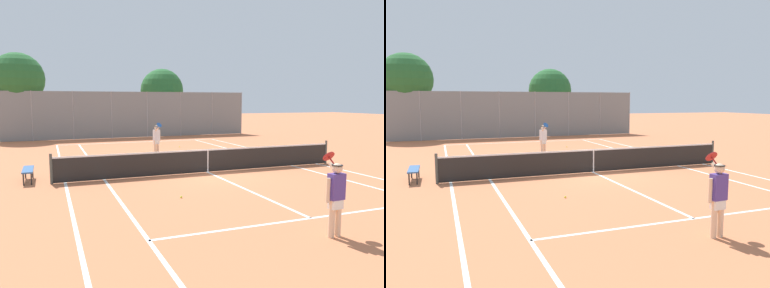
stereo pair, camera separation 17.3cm
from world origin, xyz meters
The scene contains 13 objects.
ground_plane centered at (0.00, 0.00, 0.00)m, with size 120.00×120.00×0.00m, color #C67047.
court_line_markings centered at (0.00, 0.00, 0.00)m, with size 11.10×23.90×0.01m.
tennis_net centered at (0.00, 0.00, 0.51)m, with size 12.00×0.10×1.07m.
player_near_side centered at (-0.35, -7.60, 0.93)m, with size 0.64×0.75×1.77m.
player_far_left centered at (-0.68, 5.19, 0.93)m, with size 0.43×0.89×1.77m.
loose_tennis_ball_0 centered at (-1.49, 3.00, 0.03)m, with size 0.07×0.07×0.07m, color #D1DB33.
loose_tennis_ball_1 centered at (1.62, 8.11, 0.03)m, with size 0.07×0.07×0.07m, color #D1DB33.
loose_tennis_ball_2 centered at (-2.35, -3.42, 0.03)m, with size 0.07×0.07×0.07m, color #D1DB33.
loose_tennis_ball_3 centered at (-2.09, 2.46, 0.03)m, with size 0.07×0.07×0.07m, color #D1DB33.
courtside_bench centered at (-6.73, 0.74, 0.41)m, with size 0.36×1.50×0.47m.
back_fence centered at (0.00, 15.28, 1.80)m, with size 19.75×0.08×3.59m.
tree_behind_left centered at (-8.09, 16.94, 4.32)m, with size 3.88×3.87×6.40m.
tree_behind_right centered at (3.82, 19.05, 3.72)m, with size 3.85×3.85×5.73m.
Camera 2 is at (-5.83, -13.79, 2.91)m, focal length 35.00 mm.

